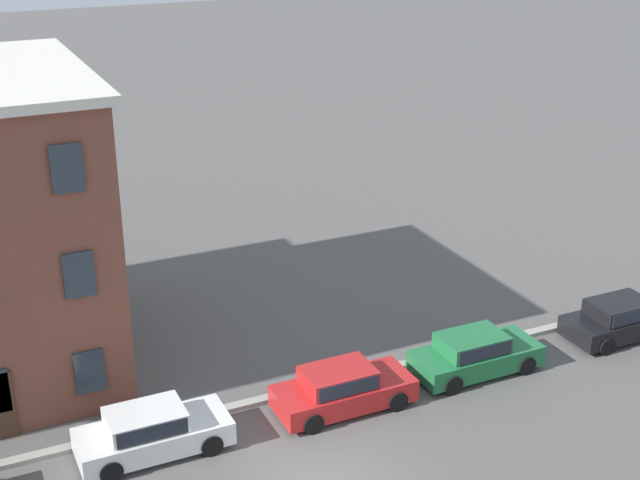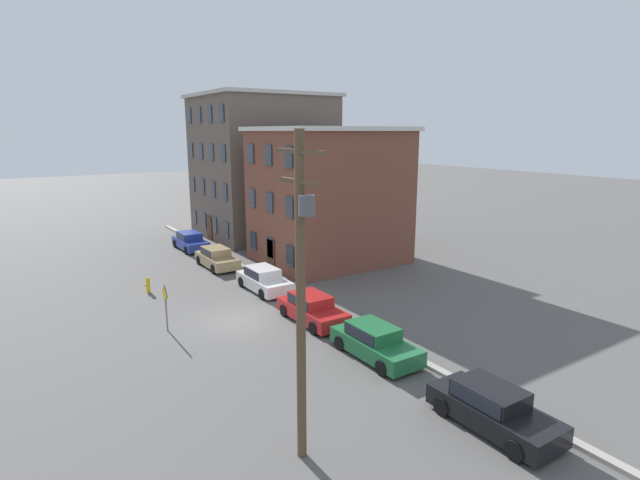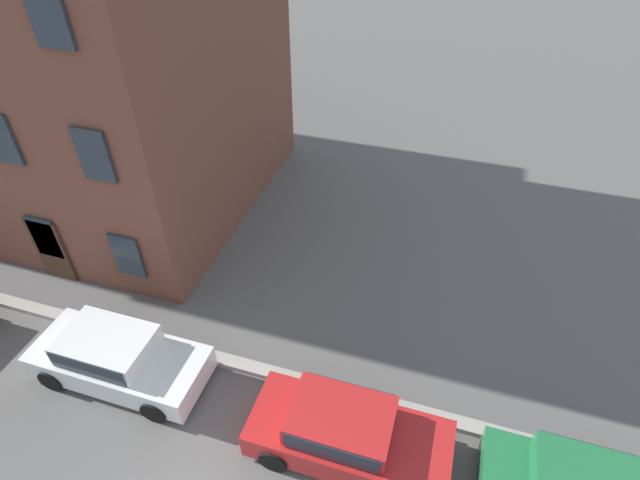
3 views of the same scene
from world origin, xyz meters
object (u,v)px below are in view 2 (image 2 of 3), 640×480
(car_tan, at_px, (217,257))
(car_green, at_px, (375,341))
(fire_hydrant, at_px, (148,285))
(utility_pole, at_px, (301,284))
(car_black, at_px, (492,406))
(car_white, at_px, (264,279))
(caution_sign, at_px, (165,300))
(car_blue, at_px, (190,241))
(car_red, at_px, (312,308))

(car_tan, height_order, car_green, same)
(car_green, relative_size, fire_hydrant, 4.58)
(car_tan, relative_size, utility_pole, 0.45)
(car_black, xyz_separation_m, utility_pole, (-2.12, -6.04, 4.69))
(car_tan, xyz_separation_m, car_black, (23.97, 0.10, 0.00))
(car_white, height_order, utility_pole, utility_pole)
(caution_sign, bearing_deg, car_blue, 157.57)
(car_green, xyz_separation_m, car_black, (6.25, -0.11, 0.00))
(car_red, bearing_deg, fire_hydrant, -148.32)
(car_tan, distance_m, caution_sign, 11.87)
(car_blue, height_order, car_green, same)
(car_white, xyz_separation_m, car_green, (11.00, -0.17, 0.00))
(utility_pole, bearing_deg, car_tan, 164.81)
(car_blue, xyz_separation_m, utility_pole, (28.34, -6.17, 4.69))
(car_black, bearing_deg, utility_pole, -109.34)
(car_white, relative_size, caution_sign, 1.85)
(car_blue, distance_m, car_black, 30.45)
(car_blue, bearing_deg, car_tan, -2.12)
(car_blue, bearing_deg, utility_pole, -12.29)
(car_black, bearing_deg, car_green, 179.00)
(car_blue, bearing_deg, car_black, -0.26)
(utility_pole, bearing_deg, car_blue, 167.71)
(car_blue, xyz_separation_m, caution_sign, (16.37, -6.76, 0.82))
(car_tan, distance_m, fire_hydrant, 6.57)
(car_blue, distance_m, fire_hydrant, 11.41)
(car_red, relative_size, car_black, 1.00)
(car_green, distance_m, caution_sign, 10.36)
(car_red, distance_m, car_green, 5.00)
(car_tan, xyz_separation_m, car_red, (12.72, 0.13, 0.00))
(car_white, bearing_deg, caution_sign, -65.37)
(car_tan, bearing_deg, car_red, 0.60)
(car_green, bearing_deg, car_white, 179.10)
(car_white, bearing_deg, car_blue, -179.37)
(car_green, bearing_deg, car_tan, -179.32)
(fire_hydrant, bearing_deg, car_blue, 148.54)
(car_tan, xyz_separation_m, car_white, (6.72, 0.38, 0.00))
(caution_sign, bearing_deg, car_black, 25.17)
(car_tan, distance_m, car_black, 23.97)
(car_red, bearing_deg, car_blue, 179.68)
(utility_pole, height_order, fire_hydrant, utility_pole)
(car_white, height_order, car_red, same)
(car_tan, relative_size, fire_hydrant, 4.58)
(car_green, distance_m, fire_hydrant, 15.64)
(car_white, relative_size, utility_pole, 0.45)
(car_tan, height_order, car_black, same)
(car_blue, distance_m, utility_pole, 29.38)
(car_black, height_order, utility_pole, utility_pole)
(fire_hydrant, bearing_deg, car_green, 22.26)
(car_blue, distance_m, car_tan, 6.49)
(car_green, bearing_deg, car_blue, 179.93)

